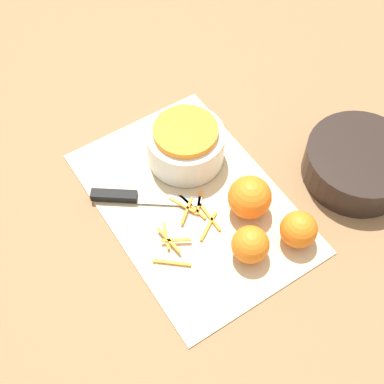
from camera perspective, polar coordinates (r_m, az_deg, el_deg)
ground_plane at (r=1.02m, az=0.00°, el=-1.12°), size 4.00×4.00×0.00m
cutting_board at (r=1.01m, az=0.00°, el=-1.03°), size 0.46×0.32×0.01m
bowl_speckled at (r=1.04m, az=-0.67°, el=5.18°), size 0.15×0.15×0.09m
bowl_dark at (r=1.07m, az=17.31°, el=2.95°), size 0.21×0.21×0.07m
knife at (r=1.02m, az=-7.00°, el=-0.49°), size 0.14×0.18×0.02m
orange_left at (r=0.93m, az=6.24°, el=-5.60°), size 0.07×0.07×0.07m
orange_right at (r=0.97m, az=6.18°, el=-0.56°), size 0.08×0.08×0.08m
orange_back at (r=0.96m, az=11.30°, el=-3.94°), size 0.07×0.07×0.07m
peel_pile at (r=0.98m, az=-0.57°, el=-3.47°), size 0.14×0.16×0.01m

